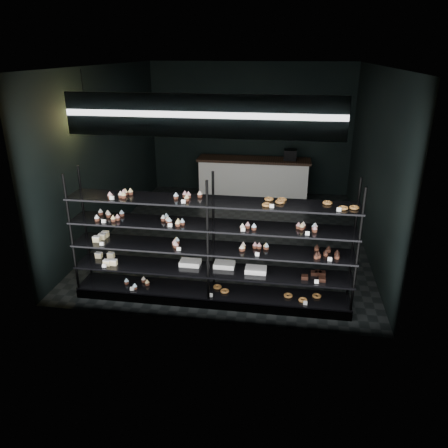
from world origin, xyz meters
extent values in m
cube|color=black|center=(0.00, 0.00, 0.01)|extent=(5.00, 6.00, 0.01)
cube|color=black|center=(0.00, 0.00, 3.20)|extent=(5.00, 6.00, 0.01)
cube|color=black|center=(0.00, 3.00, 1.60)|extent=(5.00, 0.01, 3.20)
cube|color=black|center=(0.00, -3.00, 1.60)|extent=(5.00, 0.01, 3.20)
cube|color=black|center=(-2.50, 0.00, 1.60)|extent=(0.01, 6.00, 3.20)
cube|color=black|center=(2.50, 0.00, 1.60)|extent=(0.01, 6.00, 3.20)
cube|color=black|center=(0.00, -2.45, 0.06)|extent=(4.00, 0.50, 0.12)
cylinder|color=black|center=(-1.97, -2.67, 0.99)|extent=(0.04, 0.04, 1.85)
cylinder|color=black|center=(-1.97, -2.23, 0.99)|extent=(0.04, 0.04, 1.85)
cylinder|color=black|center=(0.00, -2.67, 0.99)|extent=(0.04, 0.04, 1.85)
cylinder|color=black|center=(0.00, -2.23, 0.99)|extent=(0.04, 0.04, 1.85)
cylinder|color=black|center=(1.97, -2.67, 0.99)|extent=(0.04, 0.04, 1.85)
cylinder|color=black|center=(1.97, -2.23, 0.99)|extent=(0.04, 0.04, 1.85)
cube|color=black|center=(0.00, -2.45, 0.15)|extent=(4.00, 0.50, 0.03)
cube|color=black|center=(0.00, -2.45, 0.50)|extent=(4.00, 0.50, 0.02)
cube|color=black|center=(0.00, -2.45, 0.85)|extent=(4.00, 0.50, 0.02)
cube|color=black|center=(0.00, -2.45, 1.20)|extent=(4.00, 0.50, 0.02)
cube|color=black|center=(0.00, -2.45, 1.55)|extent=(4.00, 0.50, 0.02)
cube|color=white|center=(-1.32, -2.63, 1.59)|extent=(0.06, 0.04, 0.06)
cube|color=white|center=(-0.34, -2.63, 1.59)|extent=(0.06, 0.04, 0.06)
cube|color=white|center=(0.88, -2.63, 1.59)|extent=(0.05, 0.04, 0.06)
cube|color=white|center=(1.69, -2.63, 1.59)|extent=(0.06, 0.04, 0.06)
cube|color=white|center=(-1.49, -2.63, 1.24)|extent=(0.06, 0.04, 0.06)
cube|color=white|center=(-0.56, -2.63, 1.24)|extent=(0.05, 0.04, 0.06)
cube|color=white|center=(0.52, -2.63, 1.24)|extent=(0.05, 0.04, 0.06)
cube|color=white|center=(1.35, -2.63, 1.24)|extent=(0.06, 0.04, 0.06)
cube|color=white|center=(-1.58, -2.63, 0.89)|extent=(0.06, 0.04, 0.06)
cube|color=white|center=(-0.38, -2.63, 0.89)|extent=(0.06, 0.04, 0.06)
cube|color=white|center=(0.62, -2.63, 0.89)|extent=(0.05, 0.04, 0.06)
cube|color=white|center=(1.59, -2.63, 0.89)|extent=(0.06, 0.04, 0.06)
cube|color=white|center=(-1.56, -2.63, 0.54)|extent=(0.06, 0.04, 0.06)
cube|color=white|center=(1.45, -2.63, 0.54)|extent=(0.06, 0.04, 0.06)
cube|color=white|center=(-1.15, -2.63, 0.19)|extent=(0.06, 0.04, 0.06)
cube|color=white|center=(0.06, -2.63, 0.19)|extent=(0.05, 0.04, 0.06)
cube|color=white|center=(1.32, -2.63, 0.19)|extent=(0.06, 0.04, 0.06)
cube|color=#0D1D42|center=(0.00, -2.92, 2.75)|extent=(3.20, 0.04, 0.45)
cube|color=white|center=(0.00, -2.94, 2.75)|extent=(3.30, 0.02, 0.50)
cylinder|color=black|center=(-2.20, -1.33, 2.89)|extent=(0.01, 0.01, 0.59)
sphere|color=#F9C457|center=(-2.20, -1.33, 2.45)|extent=(0.28, 0.28, 0.28)
cube|color=white|center=(0.15, 2.50, 0.46)|extent=(2.64, 0.60, 0.92)
cube|color=black|center=(0.15, 2.50, 0.95)|extent=(2.75, 0.65, 0.06)
cube|color=black|center=(1.02, 2.50, 1.10)|extent=(0.30, 0.30, 0.25)
camera|label=1|loc=(1.04, -7.95, 3.47)|focal=35.00mm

